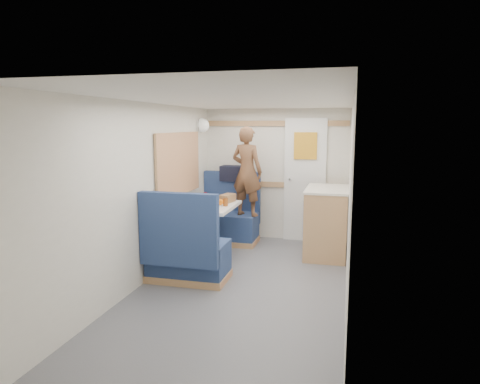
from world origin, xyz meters
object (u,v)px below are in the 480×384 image
(beer_glass, at_px, (225,202))
(bench_far, at_px, (228,222))
(tumbler_right, at_px, (210,200))
(duffel_bag, at_px, (237,173))
(galley_counter, at_px, (326,221))
(wine_glass, at_px, (205,195))
(bread_loaf, at_px, (227,198))
(person, at_px, (247,171))
(pepper_grinder, at_px, (212,201))
(cheese_block, at_px, (209,204))
(tray, at_px, (210,207))
(dome_light, at_px, (202,125))
(orange_fruit, at_px, (220,202))
(tumbler_left, at_px, (195,203))
(dinette_table, at_px, (210,217))
(bench_near, at_px, (187,256))

(beer_glass, bearing_deg, bench_far, 103.54)
(tumbler_right, bearing_deg, duffel_bag, 84.35)
(galley_counter, distance_m, wine_glass, 1.67)
(beer_glass, relative_size, bread_loaf, 0.39)
(person, relative_size, pepper_grinder, 12.24)
(duffel_bag, distance_m, beer_glass, 1.16)
(cheese_block, height_order, bread_loaf, bread_loaf)
(wine_glass, bearing_deg, pepper_grinder, 12.29)
(tray, relative_size, bread_loaf, 1.26)
(bench_far, relative_size, tumbler_right, 9.63)
(wine_glass, bearing_deg, bench_far, 85.08)
(beer_glass, bearing_deg, bread_loaf, 101.35)
(dome_light, bearing_deg, pepper_grinder, -63.92)
(orange_fruit, bearing_deg, tumbler_left, -150.45)
(dome_light, relative_size, cheese_block, 1.89)
(tray, xyz_separation_m, cheese_block, (-0.01, -0.01, 0.03))
(galley_counter, bearing_deg, tumbler_right, -163.45)
(dinette_table, xyz_separation_m, dome_light, (-0.39, 0.85, 1.18))
(wine_glass, height_order, tumbler_right, wine_glass)
(bench_near, bearing_deg, tumbler_right, 92.12)
(wine_glass, bearing_deg, duffel_bag, 82.87)
(person, relative_size, duffel_bag, 2.64)
(cheese_block, bearing_deg, tumbler_right, 106.09)
(bench_far, height_order, cheese_block, bench_far)
(person, distance_m, wine_glass, 0.85)
(bread_loaf, bearing_deg, beer_glass, -78.65)
(orange_fruit, bearing_deg, person, 78.20)
(cheese_block, distance_m, beer_glass, 0.22)
(galley_counter, bearing_deg, dinette_table, -159.46)
(galley_counter, relative_size, duffel_bag, 1.89)
(dome_light, xyz_separation_m, cheese_block, (0.42, -0.99, -0.99))
(duffel_bag, bearing_deg, tumbler_left, -95.05)
(beer_glass, distance_m, bread_loaf, 0.28)
(wine_glass, bearing_deg, bread_loaf, 47.65)
(galley_counter, relative_size, wine_glass, 5.48)
(duffel_bag, bearing_deg, dome_light, -145.96)
(duffel_bag, bearing_deg, wine_glass, -93.78)
(tray, xyz_separation_m, tumbler_left, (-0.17, -0.07, 0.05))
(orange_fruit, height_order, tumbler_right, tumbler_right)
(duffel_bag, relative_size, bread_loaf, 1.90)
(duffel_bag, relative_size, wine_glass, 2.90)
(bench_near, distance_m, tumbler_left, 0.83)
(bench_near, height_order, pepper_grinder, bench_near)
(duffel_bag, height_order, orange_fruit, duffel_bag)
(wine_glass, xyz_separation_m, tumbler_left, (-0.06, -0.23, -0.06))
(duffel_bag, height_order, tumbler_right, duffel_bag)
(dinette_table, height_order, cheese_block, cheese_block)
(galley_counter, relative_size, orange_fruit, 11.83)
(cheese_block, bearing_deg, tray, 32.91)
(orange_fruit, relative_size, beer_glass, 0.79)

